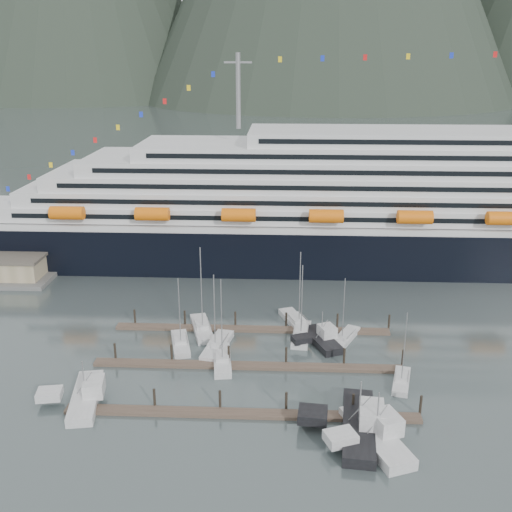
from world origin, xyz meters
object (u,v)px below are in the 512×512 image
object	(u,v)px
trawler_e	(321,339)
sailboat_g	(297,323)
sailboat_d	(344,339)
sailboat_b	(222,361)
sailboat_a	(181,344)
trawler_d	(375,435)
trawler_a	(84,396)
sailboat_c	(217,346)
cruise_ship	(414,211)
sailboat_f	(301,335)
trawler_c	(357,424)
sailboat_h	(401,381)
sailboat_e	(202,329)

from	to	relation	value
trawler_e	sailboat_g	bearing A→B (deg)	6.40
sailboat_d	trawler_e	size ratio (longest dim) A/B	1.18
sailboat_b	sailboat_g	world-z (taller)	sailboat_b
sailboat_a	trawler_d	size ratio (longest dim) A/B	0.95
sailboat_d	trawler_a	xyz separation A→B (m)	(-37.96, -20.28, 0.50)
sailboat_d	sailboat_c	bearing A→B (deg)	126.19
cruise_ship	sailboat_g	size ratio (longest dim) A/B	14.35
sailboat_f	trawler_d	distance (m)	29.98
sailboat_d	sailboat_g	world-z (taller)	sailboat_g
cruise_ship	trawler_c	distance (m)	71.44
sailboat_c	sailboat_d	world-z (taller)	sailboat_c
sailboat_a	sailboat_f	world-z (taller)	sailboat_f
sailboat_a	sailboat_h	world-z (taller)	sailboat_a
trawler_e	sailboat_c	bearing A→B (deg)	76.27
sailboat_d	trawler_e	bearing A→B (deg)	130.07
sailboat_f	trawler_c	distance (m)	27.27
sailboat_a	trawler_c	bearing A→B (deg)	-143.73
sailboat_b	sailboat_d	world-z (taller)	sailboat_b
cruise_ship	sailboat_g	bearing A→B (deg)	-126.74
sailboat_b	sailboat_d	size ratio (longest dim) A/B	1.24
cruise_ship	trawler_a	size ratio (longest dim) A/B	16.04
trawler_c	sailboat_g	bearing A→B (deg)	18.94
sailboat_f	sailboat_g	world-z (taller)	sailboat_g
sailboat_e	sailboat_h	bearing A→B (deg)	-132.63
sailboat_h	sailboat_b	bearing A→B (deg)	93.69
sailboat_b	trawler_e	world-z (taller)	sailboat_b
sailboat_g	trawler_c	world-z (taller)	sailboat_g
trawler_e	sailboat_h	bearing A→B (deg)	-160.83
sailboat_a	sailboat_g	bearing A→B (deg)	-78.69
sailboat_c	sailboat_e	xyz separation A→B (m)	(-3.42, 6.50, 0.01)
sailboat_f	trawler_d	size ratio (longest dim) A/B	1.03
trawler_a	trawler_c	size ratio (longest dim) A/B	0.82
trawler_d	trawler_e	world-z (taller)	trawler_d
sailboat_h	trawler_c	bearing A→B (deg)	160.72
sailboat_a	sailboat_d	xyz separation A→B (m)	(27.34, 3.11, -0.03)
sailboat_e	sailboat_g	size ratio (longest dim) A/B	1.11
cruise_ship	trawler_e	size ratio (longest dim) A/B	20.45
sailboat_d	sailboat_a	bearing A→B (deg)	122.61
cruise_ship	sailboat_d	xyz separation A→B (m)	(-19.21, -42.42, -11.65)
trawler_c	sailboat_h	bearing A→B (deg)	-27.46
sailboat_h	trawler_d	bearing A→B (deg)	171.56
trawler_d	sailboat_h	bearing A→B (deg)	-43.83
trawler_a	trawler_e	world-z (taller)	trawler_a
sailboat_b	sailboat_d	xyz separation A→B (m)	(19.84, 8.42, -0.04)
sailboat_b	sailboat_c	world-z (taller)	sailboat_b
sailboat_d	trawler_c	xyz separation A→B (m)	(-0.67, -25.30, 0.59)
cruise_ship	sailboat_c	bearing A→B (deg)	-131.16
sailboat_a	sailboat_f	size ratio (longest dim) A/B	0.92
trawler_c	trawler_d	distance (m)	3.01
trawler_c	trawler_e	bearing A→B (deg)	13.66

